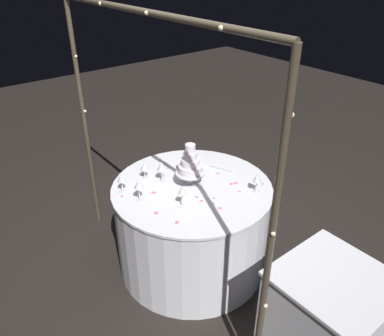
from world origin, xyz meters
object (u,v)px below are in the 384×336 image
object	(u,v)px
decorative_arch	(148,125)
wine_glass_1	(257,178)
wine_glass_3	(162,167)
tiered_cake	(190,165)
main_table	(192,226)
wine_glass_5	(144,167)
wine_glass_2	(139,185)
wine_glass_4	(121,179)
wine_glass_0	(182,192)
cake_knife	(213,167)
side_table	(324,328)

from	to	relation	value
decorative_arch	wine_glass_1	bearing A→B (deg)	-117.49
wine_glass_3	tiered_cake	bearing A→B (deg)	-139.64
main_table	wine_glass_5	xyz separation A→B (m)	(0.31, 0.21, 0.48)
tiered_cake	wine_glass_2	bearing A→B (deg)	83.13
decorative_arch	main_table	size ratio (longest dim) A/B	1.75
wine_glass_3	wine_glass_4	bearing A→B (deg)	78.10
wine_glass_0	wine_glass_2	distance (m)	0.31
decorative_arch	main_table	bearing A→B (deg)	-90.20
wine_glass_4	decorative_arch	bearing A→B (deg)	-159.75
tiered_cake	wine_glass_4	bearing A→B (deg)	62.63
wine_glass_4	wine_glass_0	bearing A→B (deg)	-151.13
wine_glass_5	cake_knife	distance (m)	0.57
decorative_arch	wine_glass_4	xyz separation A→B (m)	(0.26, 0.10, -0.48)
main_table	wine_glass_5	size ratio (longest dim) A/B	8.68
main_table	side_table	size ratio (longest dim) A/B	1.53
main_table	wine_glass_5	distance (m)	0.61
wine_glass_5	wine_glass_0	bearing A→B (deg)	-179.70
decorative_arch	tiered_cake	xyz separation A→B (m)	(0.03, -0.35, -0.42)
wine_glass_2	wine_glass_3	world-z (taller)	wine_glass_3
wine_glass_2	side_table	bearing A→B (deg)	-162.79
side_table	tiered_cake	xyz separation A→B (m)	(1.25, -0.01, 0.53)
side_table	tiered_cake	distance (m)	1.36
side_table	wine_glass_5	distance (m)	1.62
wine_glass_0	wine_glass_1	size ratio (longest dim) A/B	1.01
side_table	wine_glass_1	xyz separation A→B (m)	(0.88, -0.33, 0.47)
main_table	wine_glass_2	bearing A→B (deg)	79.24
wine_glass_4	cake_knife	bearing A→B (deg)	-100.67
wine_glass_4	cake_knife	xyz separation A→B (m)	(-0.14, -0.75, -0.11)
wine_glass_2	wine_glass_0	bearing A→B (deg)	-140.24
decorative_arch	cake_knife	xyz separation A→B (m)	(0.12, -0.66, -0.59)
wine_glass_0	wine_glass_1	distance (m)	0.57
wine_glass_5	cake_knife	world-z (taller)	wine_glass_5
wine_glass_3	wine_glass_5	distance (m)	0.14
decorative_arch	wine_glass_4	size ratio (longest dim) A/B	13.96
tiered_cake	wine_glass_4	world-z (taller)	tiered_cake
decorative_arch	wine_glass_3	xyz separation A→B (m)	(0.19, -0.21, -0.46)
main_table	wine_glass_0	xyz separation A→B (m)	(-0.16, 0.21, 0.49)
decorative_arch	tiered_cake	distance (m)	0.55
main_table	tiered_cake	size ratio (longest dim) A/B	3.60
wine_glass_2	cake_knife	bearing A→B (deg)	-86.80
wine_glass_2	cake_knife	distance (m)	0.73
wine_glass_1	wine_glass_5	xyz separation A→B (m)	(0.66, 0.54, -0.01)
decorative_arch	wine_glass_4	distance (m)	0.55
main_table	wine_glass_5	world-z (taller)	wine_glass_5
wine_glass_1	cake_knife	xyz separation A→B (m)	(0.46, 0.01, -0.11)
decorative_arch	cake_knife	size ratio (longest dim) A/B	7.56
side_table	wine_glass_1	bearing A→B (deg)	-20.38
wine_glass_2	wine_glass_5	bearing A→B (deg)	-39.29
side_table	wine_glass_0	distance (m)	1.18
tiered_cake	wine_glass_3	size ratio (longest dim) A/B	1.94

